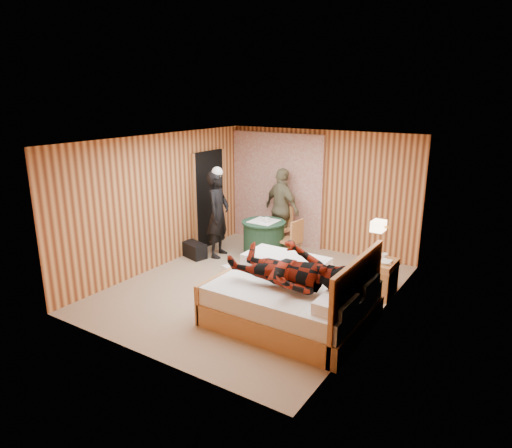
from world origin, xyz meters
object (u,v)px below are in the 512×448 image
Objects in this scene: chair_far at (282,224)px; bed at (294,299)px; chair_near at (293,238)px; man_on_bed at (289,260)px; nightstand at (380,277)px; woman_standing at (218,214)px; round_table at (264,239)px; duffel_bag at (194,250)px; man_at_table at (282,209)px; wall_lamp at (379,226)px.

bed is at bearing -40.02° from chair_far.
chair_far reaches higher than chair_near.
chair_far is 3.46m from man_on_bed.
nightstand is at bearing -7.32° from chair_far.
chair_near is at bearing -27.89° from chair_far.
chair_far is (-1.75, 2.70, 0.20)m from bed.
woman_standing is at bearing 148.09° from bed.
chair_near is 0.48× the size of man_on_bed.
round_table is at bearing 169.91° from nightstand.
duffel_bag is 2.02m from man_at_table.
bed reaches higher than chair_far.
woman_standing is (0.36, 0.35, 0.72)m from duffel_bag.
nightstand is 2.06m from man_on_bed.
round_table is at bearing -78.95° from woman_standing.
chair_far is (-2.55, 1.58, -0.76)m from wall_lamp.
wall_lamp is 0.15× the size of man_on_bed.
man_on_bed is at bearing 35.30° from chair_near.
wall_lamp is at bearing -84.51° from nightstand.
chair_near is 0.49× the size of woman_standing.
chair_far reaches higher than nightstand.
round_table is (-2.58, 0.90, -0.91)m from wall_lamp.
chair_far is at bearing 155.65° from nightstand.
man_at_table reaches higher than chair_near.
wall_lamp reaches higher than nightstand.
wall_lamp is 3.08m from man_at_table.
man_at_table is (-0.02, 0.04, 0.32)m from chair_far.
wall_lamp reaches higher than chair_far.
man_at_table is at bearing 155.05° from nightstand.
bed is 2.44m from chair_near.
wall_lamp is 0.43× the size of nightstand.
man_on_bed is at bearing -119.95° from wall_lamp.
chair_far is (0.02, 0.68, 0.15)m from round_table.
chair_near is at bearing 41.38° from duffel_bag.
wall_lamp is 2.37m from chair_near.
woman_standing is at bearing 74.06° from man_at_table.
woman_standing reaches higher than bed.
man_on_bed is (3.00, -1.50, 0.87)m from duffel_bag.
man_on_bed reaches higher than man_at_table.
bed is 0.72m from man_on_bed.
man_on_bed is (1.80, -2.97, 0.16)m from man_at_table.
woman_standing is (-3.41, 0.51, -0.43)m from wall_lamp.
duffel_bag is (-1.20, -0.74, -0.24)m from round_table.
round_table is at bearing 47.49° from duffel_bag.
chair_near reaches higher than nightstand.
duffel_bag is 0.31× the size of man_at_table.
woman_standing reaches higher than wall_lamp.
duffel_bag is at bearing -175.59° from nightstand.
man_at_table is (-2.58, 1.63, -0.44)m from wall_lamp.
round_table is at bearing 131.38° from bed.
chair_near is 0.50× the size of man_at_table.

